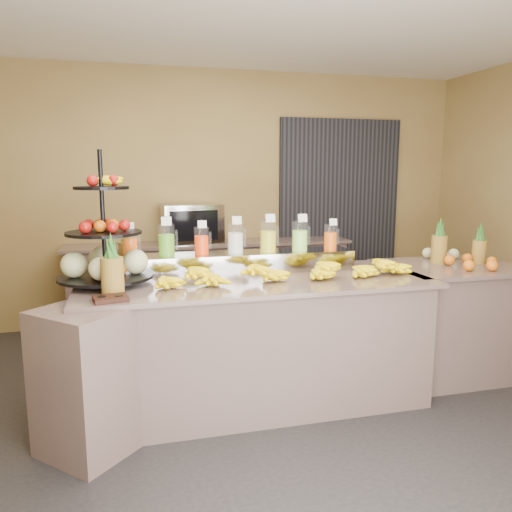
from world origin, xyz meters
name	(u,v)px	position (x,y,z in m)	size (l,w,h in m)	color
ground	(267,418)	(0.00, 0.00, 0.00)	(6.00, 6.00, 0.00)	black
room_envelope	(263,148)	(0.19, 0.79, 1.88)	(6.04, 5.02, 2.82)	brown
buffet_counter	(242,343)	(-0.12, 0.26, 0.47)	(2.75, 1.25, 0.93)	gray
right_counter	(448,319)	(1.70, 0.40, 0.47)	(1.08, 0.88, 0.93)	gray
back_ledge	(212,283)	(0.00, 2.25, 0.47)	(3.10, 0.55, 0.93)	gray
pitcher_tray	(236,262)	(-0.09, 0.58, 1.01)	(1.85, 0.30, 0.15)	gray
juice_pitcher_orange_a	(130,245)	(-0.87, 0.58, 1.17)	(0.11, 0.11, 0.27)	silver
juice_pitcher_green	(166,242)	(-0.61, 0.58, 1.18)	(0.13, 0.13, 0.30)	silver
juice_pitcher_orange_b	(202,242)	(-0.35, 0.58, 1.17)	(0.11, 0.11, 0.27)	silver
juice_pitcher_milk	(235,240)	(-0.09, 0.58, 1.18)	(0.12, 0.13, 0.30)	silver
juice_pitcher_lemon	(268,238)	(0.17, 0.58, 1.18)	(0.13, 0.13, 0.31)	silver
juice_pitcher_lime	(300,237)	(0.43, 0.58, 1.18)	(0.12, 0.13, 0.30)	silver
juice_pitcher_orange_c	(330,238)	(0.69, 0.58, 1.17)	(0.11, 0.11, 0.26)	silver
banana_heap	(289,269)	(0.23, 0.23, 1.00)	(1.99, 0.18, 0.16)	yellow
fruit_stand	(111,251)	(-1.00, 0.41, 1.16)	(0.74, 0.74, 0.91)	black
condiment_caddy	(110,299)	(-1.00, -0.08, 0.94)	(0.20, 0.15, 0.03)	black
pineapple_left_a	(112,272)	(-0.99, 0.07, 1.08)	(0.14, 0.14, 0.40)	brown
pineapple_left_b	(127,253)	(-0.89, 0.81, 1.07)	(0.12, 0.12, 0.39)	brown
right_fruit_pile	(464,256)	(1.79, 0.37, 1.00)	(0.44, 0.42, 0.23)	brown
oven_warmer	(191,224)	(-0.21, 2.25, 1.14)	(0.63, 0.44, 0.42)	gray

